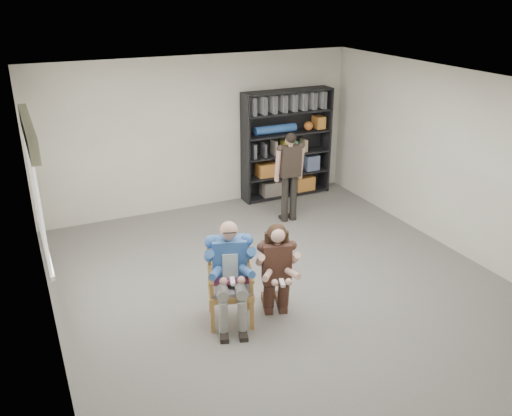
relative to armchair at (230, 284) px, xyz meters
name	(u,v)px	position (x,y,z in m)	size (l,w,h in m)	color
room_shell	(290,197)	(0.98, 0.32, 0.88)	(6.00, 7.00, 2.80)	white
floor	(287,291)	(0.98, 0.32, -0.52)	(6.00, 7.00, 0.01)	slate
window_left	(37,189)	(-1.97, 1.32, 1.11)	(0.16, 2.00, 1.75)	white
armchair	(230,284)	(0.00, 0.00, 0.00)	(0.60, 0.58, 1.04)	#9F6337
seated_man	(230,273)	(0.00, 0.00, 0.16)	(0.58, 0.81, 1.35)	#2E539B
kneeling_woman	(277,272)	(0.58, -0.12, 0.10)	(0.52, 0.83, 1.24)	#382019
bookshelf	(287,144)	(2.68, 3.60, 0.53)	(1.80, 0.38, 2.10)	black
standing_man	(290,178)	(2.14, 2.46, 0.29)	(0.50, 0.28, 1.62)	black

